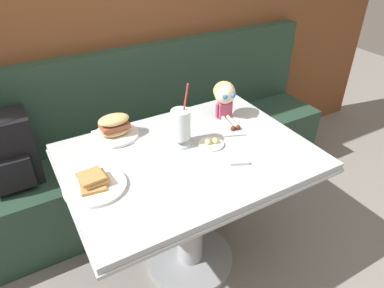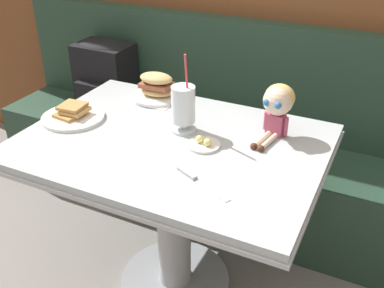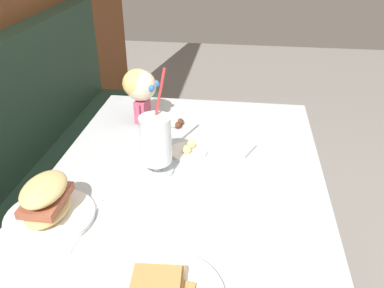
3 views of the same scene
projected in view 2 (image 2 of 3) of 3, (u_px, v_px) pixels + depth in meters
booth_bench at (230, 156)px, 2.35m from camera, size 2.60×0.48×1.00m
diner_table at (173, 184)px, 1.75m from camera, size 1.11×0.81×0.74m
toast_plate at (73, 115)px, 1.80m from camera, size 0.25×0.25×0.06m
milkshake_glass at (183, 106)px, 1.67m from camera, size 0.10×0.10×0.31m
sandwich_plate at (157, 88)px, 1.96m from camera, size 0.22×0.22×0.12m
butter_saucer at (204, 144)px, 1.61m from camera, size 0.12×0.12×0.04m
butter_knife at (194, 177)px, 1.44m from camera, size 0.22×0.11×0.01m
seated_doll at (278, 103)px, 1.63m from camera, size 0.13×0.23×0.20m
backpack at (105, 76)px, 2.45m from camera, size 0.30×0.25×0.41m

